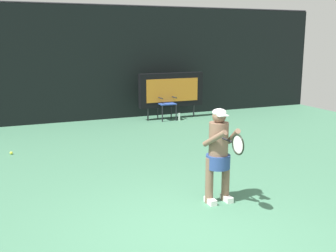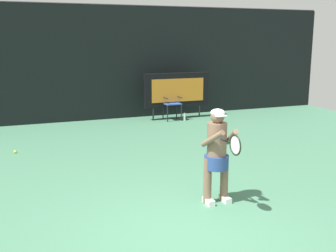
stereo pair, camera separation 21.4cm
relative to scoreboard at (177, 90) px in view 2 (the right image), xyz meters
name	(u,v)px [view 2 (the right image)]	position (x,y,z in m)	size (l,w,h in m)	color
ground	(192,241)	(-3.04, -7.91, -0.96)	(18.00, 22.00, 0.03)	#417457
backdrop_screen	(78,64)	(-3.04, 0.78, 0.86)	(18.00, 0.12, 3.66)	black
scoreboard	(177,90)	(0.00, 0.00, 0.00)	(2.20, 0.21, 1.50)	black
umpire_chair	(171,101)	(-0.25, -0.14, -0.33)	(0.52, 0.44, 1.08)	black
water_bottle	(185,117)	(0.10, -0.41, -0.82)	(0.07, 0.07, 0.27)	silver
tennis_player	(217,152)	(-2.14, -6.85, -0.10)	(0.53, 0.61, 1.53)	white
tennis_racket	(234,145)	(-2.15, -7.40, 0.15)	(0.03, 0.60, 0.31)	black
tennis_ball_loose	(15,152)	(-5.10, -2.58, -0.91)	(0.07, 0.07, 0.07)	#CCDB3D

